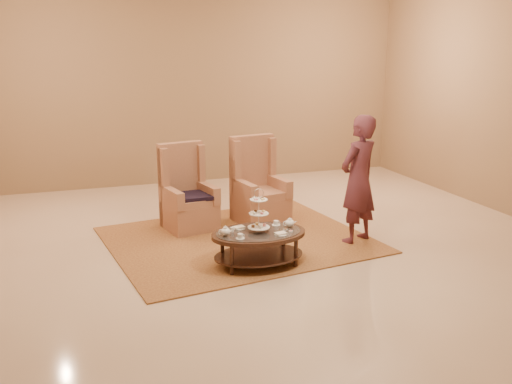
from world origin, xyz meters
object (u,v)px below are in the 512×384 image
object	(u,v)px
tea_table	(259,238)
armchair_right	(258,194)
person	(358,180)
armchair_left	(187,200)

from	to	relation	value
tea_table	armchair_right	world-z (taller)	armchair_right
tea_table	person	bearing A→B (deg)	14.70
tea_table	armchair_left	distance (m)	1.71
person	tea_table	bearing A→B (deg)	-9.88
tea_table	person	xyz separation A→B (m)	(1.47, 0.38, 0.49)
armchair_left	armchair_right	distance (m)	1.03
armchair_right	person	world-z (taller)	person
armchair_right	armchair_left	bearing A→B (deg)	169.62
armchair_right	person	size ratio (longest dim) A/B	0.75
armchair_left	armchair_right	bearing A→B (deg)	-13.32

